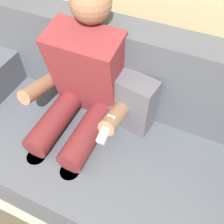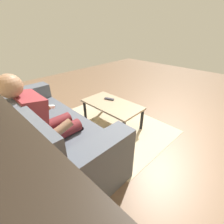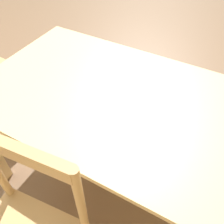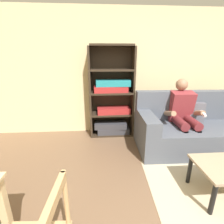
% 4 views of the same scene
% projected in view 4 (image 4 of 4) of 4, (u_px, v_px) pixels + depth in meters
% --- Properties ---
extents(wall_back, '(6.97, 0.12, 2.51)m').
position_uv_depth(wall_back, '(136.00, 74.00, 3.52)').
color(wall_back, '#D1BC8C').
rests_on(wall_back, ground_plane).
extents(couch, '(2.12, 0.98, 0.99)m').
position_uv_depth(couch, '(195.00, 129.00, 3.01)').
color(couch, '#474C56').
rests_on(couch, ground_plane).
extents(person_lounging, '(0.60, 0.86, 1.22)m').
position_uv_depth(person_lounging, '(183.00, 114.00, 2.94)').
color(person_lounging, maroon).
rests_on(person_lounging, ground_plane).
extents(bookshelf, '(0.88, 0.36, 1.81)m').
position_uv_depth(bookshelf, '(112.00, 100.00, 3.40)').
color(bookshelf, '#2D2319').
rests_on(bookshelf, ground_plane).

